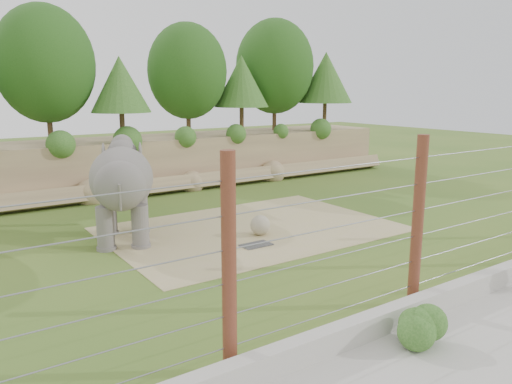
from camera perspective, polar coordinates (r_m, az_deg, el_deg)
ground at (r=15.50m, az=4.21°, el=-7.05°), size 90.00×90.00×0.00m
back_embankment at (r=26.05m, az=-12.43°, el=9.23°), size 30.00×5.52×8.77m
dirt_patch at (r=18.09m, az=-0.48°, el=-4.22°), size 10.00×7.00×0.02m
drain_grate at (r=16.19m, az=0.03°, el=-6.06°), size 1.00×0.60×0.03m
elephant at (r=16.91m, az=-15.04°, el=-0.06°), size 3.11×4.42×3.29m
stone_ball at (r=17.24m, az=0.49°, el=-3.80°), size 0.69×0.69×0.69m
retaining_wall at (r=12.18m, az=19.35°, el=-11.83°), size 26.00×0.35×0.50m
barrier_fence at (r=11.89m, az=17.99°, el=-3.37°), size 20.26×0.26×4.00m
walkway_shrub at (r=10.63m, az=18.23°, el=-14.38°), size 0.80×0.80×0.80m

